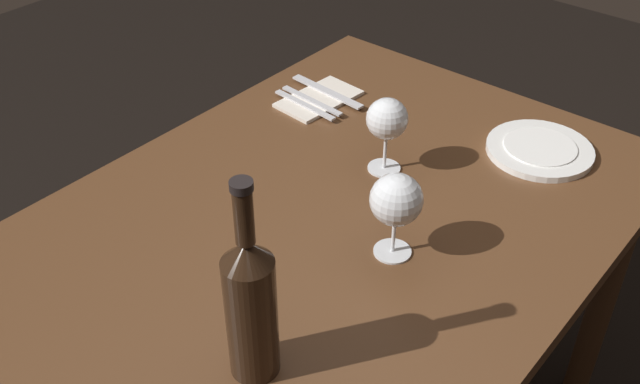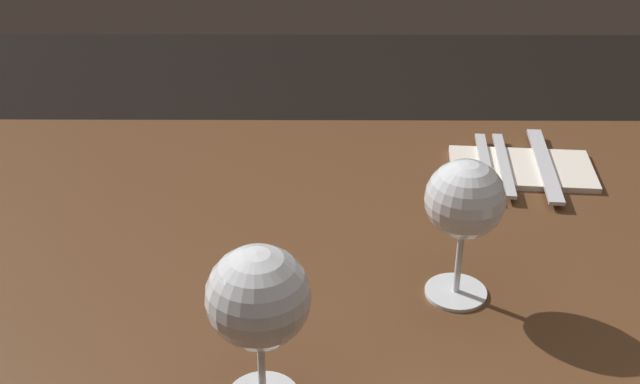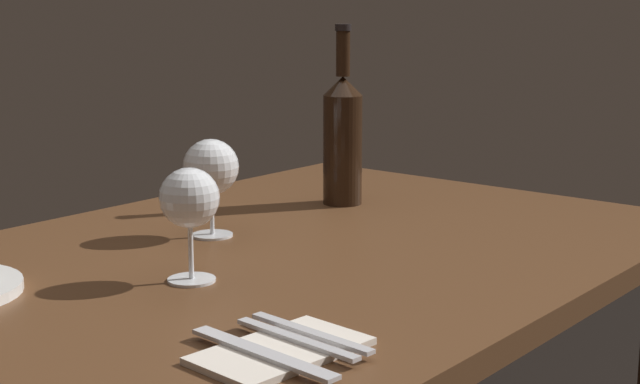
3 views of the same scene
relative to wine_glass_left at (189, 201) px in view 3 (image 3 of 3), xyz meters
The scene contains 8 objects.
dining_table 0.29m from the wine_glass_left, behind, with size 1.30×0.90×0.74m.
wine_glass_left is the anchor object (origin of this frame).
wine_glass_right 0.25m from the wine_glass_left, 140.89° to the right, with size 0.09×0.09×0.16m.
wine_bottle 0.55m from the wine_glass_left, 164.06° to the right, with size 0.07×0.07×0.33m.
folded_napkin 0.32m from the wine_glass_left, 65.25° to the left, with size 0.20×0.12×0.01m.
fork_inner 0.31m from the wine_glass_left, 69.68° to the left, with size 0.03×0.18×0.00m.
fork_outer 0.30m from the wine_glass_left, 74.38° to the left, with size 0.03×0.18×0.00m.
table_knife 0.33m from the wine_glass_left, 60.32° to the left, with size 0.04×0.21×0.00m.
Camera 3 is at (1.06, 0.94, 1.12)m, focal length 53.67 mm.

